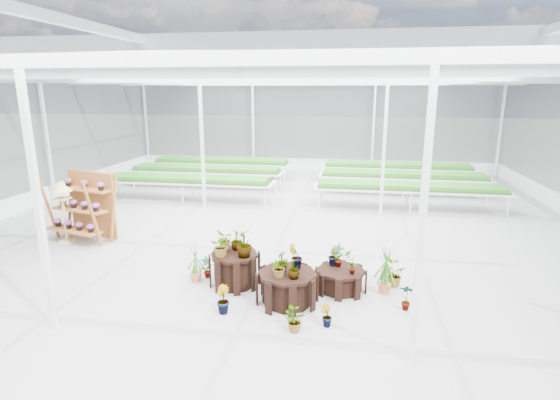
% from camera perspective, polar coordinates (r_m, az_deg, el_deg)
% --- Properties ---
extents(ground_plane, '(24.00, 24.00, 0.00)m').
position_cam_1_polar(ground_plane, '(11.04, -1.66, -7.04)').
color(ground_plane, gray).
rests_on(ground_plane, ground).
extents(greenhouse_shell, '(18.00, 24.00, 4.50)m').
position_cam_1_polar(greenhouse_shell, '(10.44, -1.75, 4.55)').
color(greenhouse_shell, white).
rests_on(greenhouse_shell, ground).
extents(steel_frame, '(18.00, 24.00, 4.50)m').
position_cam_1_polar(steel_frame, '(10.44, -1.75, 4.55)').
color(steel_frame, silver).
rests_on(steel_frame, ground).
extents(nursery_benches, '(16.00, 7.00, 0.84)m').
position_cam_1_polar(nursery_benches, '(17.78, 2.74, 2.54)').
color(nursery_benches, silver).
rests_on(nursery_benches, ground).
extents(plinth_tall, '(1.30, 1.30, 0.70)m').
position_cam_1_polar(plinth_tall, '(9.29, -5.93, -9.00)').
color(plinth_tall, black).
rests_on(plinth_tall, ground).
extents(plinth_mid, '(1.47, 1.47, 0.62)m').
position_cam_1_polar(plinth_mid, '(8.54, 0.96, -11.37)').
color(plinth_mid, black).
rests_on(plinth_mid, ground).
extents(plinth_low, '(1.06, 1.06, 0.46)m').
position_cam_1_polar(plinth_low, '(9.14, 7.93, -10.30)').
color(plinth_low, black).
rests_on(plinth_low, ground).
extents(shelf_rack, '(1.92, 1.36, 1.84)m').
position_cam_1_polar(shelf_rack, '(12.94, -24.56, -0.88)').
color(shelf_rack, brown).
rests_on(shelf_rack, ground).
extents(bird_table, '(0.51, 0.51, 1.66)m').
position_cam_1_polar(bird_table, '(12.96, -26.38, -1.46)').
color(bird_table, tan).
rests_on(bird_table, ground).
extents(nursery_plants, '(4.66, 3.21, 1.28)m').
position_cam_1_polar(nursery_plants, '(9.06, 1.74, -8.19)').
color(nursery_plants, '#266E1C').
rests_on(nursery_plants, ground).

